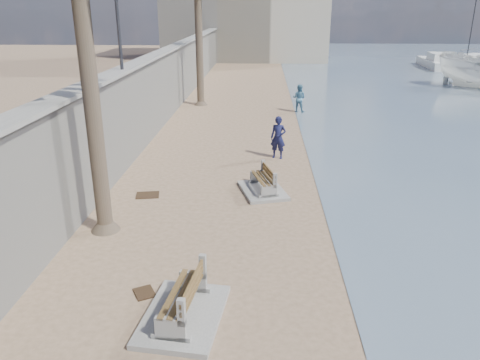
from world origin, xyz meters
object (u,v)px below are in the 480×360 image
object	(u,v)px
person_a	(278,135)
sailboat_west	(467,57)
person_b	(299,97)
yacht_far	(435,64)
bench_far	(263,182)
bench_near	(183,301)

from	to	relation	value
person_a	sailboat_west	xyz separation A→B (m)	(22.48, 37.61, -0.67)
person_a	sailboat_west	bearing A→B (deg)	74.39
person_b	sailboat_west	world-z (taller)	sailboat_west
person_a	yacht_far	xyz separation A→B (m)	(16.58, 30.58, -0.63)
bench_far	yacht_far	world-z (taller)	yacht_far
bench_far	sailboat_west	bearing A→B (deg)	60.84
bench_near	sailboat_west	distance (m)	54.07
yacht_far	person_a	bearing A→B (deg)	155.00
person_b	yacht_far	size ratio (longest dim) A/B	0.24
person_a	person_b	size ratio (longest dim) A/B	1.11
yacht_far	person_b	bearing A→B (deg)	148.53
bench_far	yacht_far	xyz separation A→B (m)	(17.17, 34.34, -0.00)
sailboat_west	yacht_far	bearing A→B (deg)	-130.05
person_b	sailboat_west	xyz separation A→B (m)	(21.02, 28.68, -0.57)
person_b	person_a	bearing A→B (deg)	102.20
bench_near	person_b	world-z (taller)	person_b
person_a	person_b	distance (m)	9.04
bench_near	person_b	distance (m)	19.79
bench_near	yacht_far	bearing A→B (deg)	65.51
person_a	sailboat_west	size ratio (longest dim) A/B	0.22
person_b	yacht_far	bearing A→B (deg)	-103.46
person_b	sailboat_west	distance (m)	35.57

